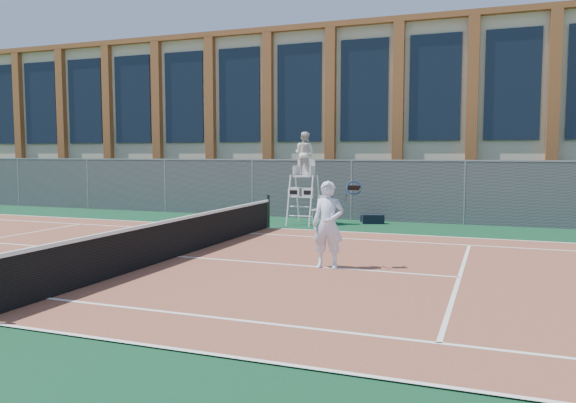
% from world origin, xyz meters
% --- Properties ---
extents(ground, '(120.00, 120.00, 0.00)m').
position_xyz_m(ground, '(0.00, 0.00, 0.00)').
color(ground, '#233814').
extents(apron, '(36.00, 20.00, 0.01)m').
position_xyz_m(apron, '(0.00, 1.00, 0.01)').
color(apron, '#0E3E23').
rests_on(apron, ground).
extents(tennis_court, '(23.77, 10.97, 0.02)m').
position_xyz_m(tennis_court, '(0.00, 0.00, 0.02)').
color(tennis_court, brown).
rests_on(tennis_court, apron).
extents(tennis_net, '(0.10, 11.30, 1.10)m').
position_xyz_m(tennis_net, '(0.00, 0.00, 0.54)').
color(tennis_net, black).
rests_on(tennis_net, ground).
extents(fence, '(40.00, 0.06, 2.20)m').
position_xyz_m(fence, '(0.00, 8.80, 1.10)').
color(fence, '#595E60').
rests_on(fence, ground).
extents(hedge, '(40.00, 1.40, 2.20)m').
position_xyz_m(hedge, '(0.00, 10.00, 1.10)').
color(hedge, black).
rests_on(hedge, ground).
extents(building, '(45.00, 10.60, 8.22)m').
position_xyz_m(building, '(0.00, 17.95, 4.15)').
color(building, beige).
rests_on(building, ground).
extents(umpire_chair, '(0.90, 1.39, 3.24)m').
position_xyz_m(umpire_chair, '(0.77, 7.04, 2.37)').
color(umpire_chair, white).
rests_on(umpire_chair, ground).
extents(plastic_chair, '(0.57, 0.57, 0.97)m').
position_xyz_m(plastic_chair, '(1.23, 7.54, 0.58)').
color(plastic_chair, silver).
rests_on(plastic_chair, apron).
extents(sports_bag_near, '(0.80, 0.53, 0.32)m').
position_xyz_m(sports_bag_near, '(3.01, 7.93, 0.17)').
color(sports_bag_near, black).
rests_on(sports_bag_near, apron).
extents(sports_bag_far, '(0.65, 0.50, 0.24)m').
position_xyz_m(sports_bag_far, '(2.78, 8.31, 0.13)').
color(sports_bag_far, black).
rests_on(sports_bag_far, apron).
extents(tennis_player, '(1.04, 0.70, 1.86)m').
position_xyz_m(tennis_player, '(3.71, -0.02, 0.96)').
color(tennis_player, '#D3DFFE').
rests_on(tennis_player, tennis_court).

